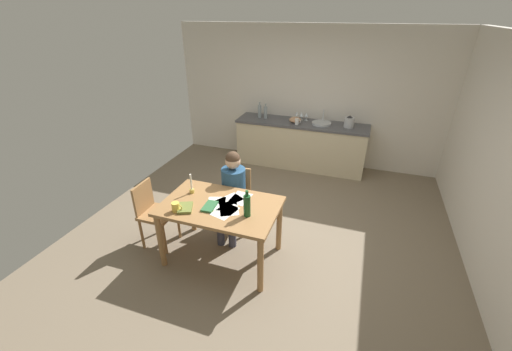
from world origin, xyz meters
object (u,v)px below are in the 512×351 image
Objects in this scene: wine_glass_back_left at (297,114)px; chair_at_table at (236,196)px; candlestick at (192,188)px; book_cookery at (185,208)px; book_magazine at (210,206)px; mixing_bowl at (295,120)px; chair_side_empty at (154,211)px; sink_unit at (322,123)px; bottle_vinegar at (266,112)px; dining_table at (221,213)px; wine_glass_near_sink at (306,115)px; bottle_oil at (260,111)px; coffee_mug at (176,207)px; teacup_on_counter at (297,122)px; stovetop_kettle at (349,122)px; wine_bottle_on_table at (247,205)px; person_seated at (232,189)px; wine_glass_by_kettle at (301,114)px.

chair_at_table is at bearing -96.58° from wine_glass_back_left.
candlestick reaches higher than book_cookery.
book_magazine is 3.03m from mixing_bowl.
sink_unit is at bearing 61.15° from chair_side_empty.
bottle_vinegar reaches higher than chair_at_table.
wine_glass_near_sink is (0.39, 3.12, 0.34)m from dining_table.
bottle_vinegar is (0.13, -0.01, -0.01)m from bottle_oil.
teacup_on_counter is (0.68, 3.10, 0.12)m from coffee_mug.
bottle_vinegar is at bearing -6.63° from bottle_oil.
book_cookery is 3.09m from teacup_on_counter.
stovetop_kettle reaches higher than coffee_mug.
mixing_bowl is at bearing -177.37° from stovetop_kettle.
wine_glass_near_sink is at bearing 155.44° from sink_unit.
teacup_on_counter reaches higher than chair_at_table.
book_cookery is at bearing -147.69° from dining_table.
chair_side_empty is 1.39m from wine_bottle_on_table.
person_seated is 10.67× the size of teacup_on_counter.
coffee_mug is at bearing -103.18° from wine_glass_near_sink.
coffee_mug is 3.46m from wine_glass_back_left.
chair_side_empty is 2.86× the size of bottle_oil.
coffee_mug is 3.44m from sink_unit.
chair_at_table is 5.67× the size of wine_glass_by_kettle.
mixing_bowl is at bearing -5.49° from bottle_oil.
coffee_mug is at bearing -108.93° from sink_unit.
person_seated is at bearing -98.58° from teacup_on_counter.
person_seated is at bearing 125.52° from wine_bottle_on_table.
mixing_bowl is at bearing -5.25° from bottle_vinegar.
candlestick is (-0.37, -0.39, 0.17)m from person_seated.
wine_glass_back_left is at bearing 9.81° from bottle_oil.
sink_unit reaches higher than mixing_bowl.
wine_glass_near_sink reaches higher than book_magazine.
sink_unit is 1.10m from bottle_vinegar.
dining_table is 0.70m from chair_at_table.
book_cookery is 1.97× the size of teacup_on_counter.
wine_bottle_on_table is (0.46, -0.78, 0.42)m from chair_at_table.
chair_side_empty is 0.64m from candlestick.
chair_side_empty is 3.20m from mixing_bowl.
bottle_oil is at bearing 99.93° from dining_table.
candlestick is 3.05m from wine_glass_back_left.
teacup_on_counter reaches higher than mixing_bowl.
wine_glass_by_kettle is at bearing 78.37° from coffee_mug.
mixing_bowl is at bearing 82.42° from chair_at_table.
chair_side_empty is 3.39× the size of candlestick.
sink_unit is (1.65, 3.00, 0.43)m from chair_side_empty.
wine_bottle_on_table reaches higher than wine_glass_near_sink.
chair_at_table is 2.42m from bottle_oil.
book_cookery is 3.38m from wine_glass_back_left.
candlestick is at bearing 94.70° from coffee_mug.
wine_glass_near_sink is (0.17, 0.20, 0.06)m from mixing_bowl.
chair_at_table is at bearing -97.58° from mixing_bowl.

